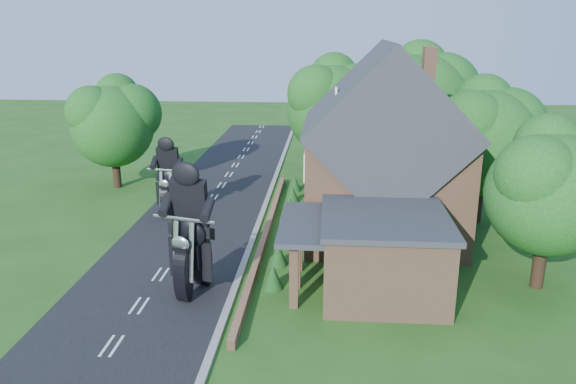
# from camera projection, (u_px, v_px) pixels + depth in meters

# --- Properties ---
(ground) EXTENTS (120.00, 120.00, 0.00)m
(ground) POSITION_uv_depth(u_px,v_px,m) (161.00, 275.00, 25.76)
(ground) COLOR #1F4C15
(ground) RESTS_ON ground
(road) EXTENTS (7.00, 80.00, 0.02)m
(road) POSITION_uv_depth(u_px,v_px,m) (161.00, 274.00, 25.76)
(road) COLOR black
(road) RESTS_ON ground
(kerb) EXTENTS (0.30, 80.00, 0.12)m
(kerb) POSITION_uv_depth(u_px,v_px,m) (239.00, 276.00, 25.49)
(kerb) COLOR gray
(kerb) RESTS_ON ground
(garden_wall) EXTENTS (0.30, 22.00, 0.40)m
(garden_wall) POSITION_uv_depth(u_px,v_px,m) (266.00, 234.00, 30.18)
(garden_wall) COLOR #996D4E
(garden_wall) RESTS_ON ground
(house) EXTENTS (9.54, 8.64, 10.24)m
(house) POSITION_uv_depth(u_px,v_px,m) (384.00, 157.00, 29.51)
(house) COLOR #996D4E
(house) RESTS_ON ground
(annex) EXTENTS (7.05, 5.94, 3.44)m
(annex) POSITION_uv_depth(u_px,v_px,m) (380.00, 252.00, 23.79)
(annex) COLOR #996D4E
(annex) RESTS_ON ground
(tree_annex_side) EXTENTS (5.64, 5.20, 7.48)m
(tree_annex_side) POSITION_uv_depth(u_px,v_px,m) (558.00, 183.00, 23.30)
(tree_annex_side) COLOR black
(tree_annex_side) RESTS_ON ground
(tree_house_right) EXTENTS (6.51, 6.00, 8.40)m
(tree_house_right) POSITION_uv_depth(u_px,v_px,m) (491.00, 133.00, 31.33)
(tree_house_right) COLOR black
(tree_house_right) RESTS_ON ground
(tree_behind_house) EXTENTS (7.81, 7.20, 10.08)m
(tree_behind_house) POSITION_uv_depth(u_px,v_px,m) (426.00, 98.00, 38.40)
(tree_behind_house) COLOR black
(tree_behind_house) RESTS_ON ground
(tree_behind_left) EXTENTS (6.94, 6.40, 9.16)m
(tree_behind_left) POSITION_uv_depth(u_px,v_px,m) (338.00, 102.00, 39.91)
(tree_behind_left) COLOR black
(tree_behind_left) RESTS_ON ground
(tree_far_road) EXTENTS (6.08, 5.60, 7.84)m
(tree_far_road) POSITION_uv_depth(u_px,v_px,m) (118.00, 119.00, 38.35)
(tree_far_road) COLOR black
(tree_far_road) RESTS_ON ground
(shrub_a) EXTENTS (0.90, 0.90, 1.10)m
(shrub_a) POSITION_uv_depth(u_px,v_px,m) (273.00, 277.00, 24.27)
(shrub_a) COLOR #123A15
(shrub_a) RESTS_ON ground
(shrub_b) EXTENTS (0.90, 0.90, 1.10)m
(shrub_b) POSITION_uv_depth(u_px,v_px,m) (278.00, 254.00, 26.66)
(shrub_b) COLOR #123A15
(shrub_b) RESTS_ON ground
(shrub_c) EXTENTS (0.90, 0.90, 1.10)m
(shrub_c) POSITION_uv_depth(u_px,v_px,m) (283.00, 235.00, 29.05)
(shrub_c) COLOR #123A15
(shrub_c) RESTS_ON ground
(shrub_d) EXTENTS (0.90, 0.90, 1.10)m
(shrub_d) POSITION_uv_depth(u_px,v_px,m) (290.00, 206.00, 33.83)
(shrub_d) COLOR #123A15
(shrub_d) RESTS_ON ground
(shrub_e) EXTENTS (0.90, 0.90, 1.10)m
(shrub_e) POSITION_uv_depth(u_px,v_px,m) (292.00, 194.00, 36.22)
(shrub_e) COLOR #123A15
(shrub_e) RESTS_ON ground
(shrub_f) EXTENTS (0.90, 0.90, 1.10)m
(shrub_f) POSITION_uv_depth(u_px,v_px,m) (295.00, 183.00, 38.61)
(shrub_f) COLOR #123A15
(shrub_f) RESTS_ON ground
(motorcycle_lead) EXTENTS (0.95, 1.93, 1.74)m
(motorcycle_lead) POSITION_uv_depth(u_px,v_px,m) (193.00, 275.00, 23.74)
(motorcycle_lead) COLOR black
(motorcycle_lead) RESTS_ON ground
(motorcycle_follow) EXTENTS (0.62, 1.59, 1.44)m
(motorcycle_follow) POSITION_uv_depth(u_px,v_px,m) (171.00, 204.00, 33.60)
(motorcycle_follow) COLOR black
(motorcycle_follow) RESTS_ON ground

